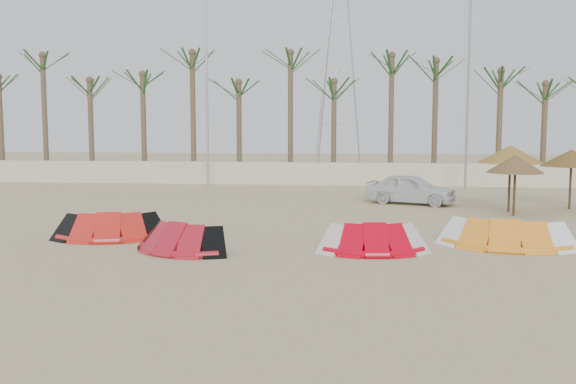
# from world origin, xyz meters

# --- Properties ---
(ground) EXTENTS (120.00, 120.00, 0.00)m
(ground) POSITION_xyz_m (0.00, 0.00, 0.00)
(ground) COLOR tan
(ground) RESTS_ON ground
(boundary_wall) EXTENTS (60.00, 0.30, 1.30)m
(boundary_wall) POSITION_xyz_m (0.00, 22.00, 0.65)
(boundary_wall) COLOR beige
(boundary_wall) RESTS_ON ground
(palm_line) EXTENTS (52.00, 4.00, 7.70)m
(palm_line) POSITION_xyz_m (0.67, 23.50, 6.44)
(palm_line) COLOR brown
(palm_line) RESTS_ON ground
(lamp_b) EXTENTS (1.25, 0.14, 11.00)m
(lamp_b) POSITION_xyz_m (-5.96, 20.00, 5.77)
(lamp_b) COLOR #A5A8AD
(lamp_b) RESTS_ON ground
(lamp_c) EXTENTS (1.25, 0.14, 11.00)m
(lamp_c) POSITION_xyz_m (8.04, 20.00, 5.77)
(lamp_c) COLOR #A5A8AD
(lamp_c) RESTS_ON ground
(pylon) EXTENTS (3.00, 3.00, 14.00)m
(pylon) POSITION_xyz_m (1.00, 28.00, 0.00)
(pylon) COLOR #A5A8AD
(pylon) RESTS_ON ground
(kite_red_left) EXTENTS (3.60, 2.21, 0.90)m
(kite_red_left) POSITION_xyz_m (-5.28, 4.21, 0.42)
(kite_red_left) COLOR red
(kite_red_left) RESTS_ON ground
(kite_red_mid) EXTENTS (3.30, 2.40, 0.90)m
(kite_red_mid) POSITION_xyz_m (-2.58, 2.41, 0.42)
(kite_red_mid) COLOR #AF1625
(kite_red_mid) RESTS_ON ground
(kite_red_right) EXTENTS (3.09, 1.80, 0.90)m
(kite_red_right) POSITION_xyz_m (2.73, 2.92, 0.42)
(kite_red_right) COLOR red
(kite_red_right) RESTS_ON ground
(kite_orange) EXTENTS (3.93, 2.32, 0.90)m
(kite_orange) POSITION_xyz_m (6.52, 4.14, 0.42)
(kite_orange) COLOR orange
(kite_orange) RESTS_ON ground
(parasol_left) EXTENTS (2.60, 2.60, 2.68)m
(parasol_left) POSITION_xyz_m (8.34, 11.53, 2.32)
(parasol_left) COLOR #4C331E
(parasol_left) RESTS_ON ground
(parasol_mid) EXTENTS (2.18, 2.18, 2.36)m
(parasol_mid) POSITION_xyz_m (8.29, 10.45, 2.00)
(parasol_mid) COLOR #4C331E
(parasol_mid) RESTS_ON ground
(parasol_right) EXTENTS (2.46, 2.46, 2.48)m
(parasol_right) POSITION_xyz_m (11.06, 12.70, 2.13)
(parasol_right) COLOR #4C331E
(parasol_right) RESTS_ON ground
(car) EXTENTS (4.21, 2.87, 1.33)m
(car) POSITION_xyz_m (4.64, 13.68, 0.67)
(car) COLOR silver
(car) RESTS_ON ground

